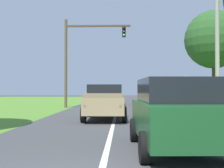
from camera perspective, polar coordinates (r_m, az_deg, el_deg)
ground_plane at (r=16.44m, az=0.50°, el=-6.73°), size 120.00×120.00×0.00m
red_suv_near at (r=8.26m, az=12.13°, el=-5.37°), size 2.41×4.59×1.94m
pickup_truck_lead at (r=15.95m, az=-1.34°, el=-3.44°), size 2.28×4.90×1.88m
traffic_light at (r=26.54m, az=-5.85°, el=6.38°), size 5.84×0.40×7.83m
keep_moving_sign at (r=19.41m, az=14.05°, el=-0.94°), size 0.60×0.09×2.58m
oak_tree_right at (r=28.46m, az=18.97°, el=8.07°), size 5.22×5.22×8.71m
crossing_suv_far at (r=29.18m, az=14.96°, el=-2.34°), size 4.47×2.16×1.77m
utility_pole_right at (r=20.90m, az=19.57°, el=7.37°), size 0.28×0.28×9.32m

